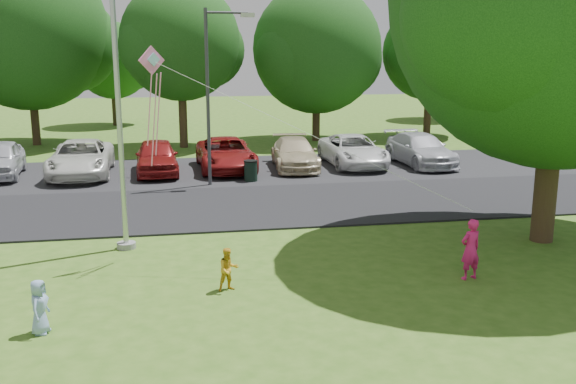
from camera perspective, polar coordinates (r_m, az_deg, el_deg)
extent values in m
plane|color=#375F19|center=(13.24, -0.02, -10.68)|extent=(120.00, 120.00, 0.00)
cube|color=black|center=(21.71, -4.24, -1.27)|extent=(60.00, 6.00, 0.06)
cube|color=black|center=(28.04, -5.66, 1.89)|extent=(42.00, 7.00, 0.06)
cylinder|color=#B7BABF|center=(17.02, -15.07, 11.41)|extent=(0.14, 0.14, 10.00)
cylinder|color=gray|center=(17.78, -14.17, -4.62)|extent=(0.50, 0.50, 0.16)
cylinder|color=#3F3F44|center=(24.64, -7.14, 8.15)|extent=(0.13, 0.13, 6.70)
cylinder|color=#3F3F44|center=(24.68, -5.48, 15.59)|extent=(1.56, 0.15, 0.09)
cube|color=silver|center=(24.78, -3.61, 15.43)|extent=(0.51, 0.26, 0.16)
cylinder|color=black|center=(25.60, -3.33, 1.79)|extent=(0.52, 0.52, 0.84)
cylinder|color=black|center=(25.52, -3.34, 2.77)|extent=(0.56, 0.56, 0.05)
cylinder|color=#332316|center=(18.90, 21.99, 0.97)|extent=(0.62, 0.62, 3.43)
sphere|color=#123A0F|center=(16.71, 19.97, 14.91)|extent=(5.37, 5.37, 5.37)
sphere|color=#123A0F|center=(16.56, 18.16, 14.77)|extent=(4.65, 4.65, 4.65)
cylinder|color=#332316|center=(38.11, -21.59, 6.30)|extent=(0.44, 0.44, 3.19)
sphere|color=#123A0F|center=(37.95, -22.16, 13.16)|extent=(8.50, 8.50, 8.50)
sphere|color=#123A0F|center=(38.45, -18.97, 12.43)|extent=(5.53, 5.53, 5.53)
cylinder|color=#332316|center=(35.05, -9.32, 6.72)|extent=(0.44, 0.44, 3.43)
sphere|color=#123A0F|center=(34.87, -9.56, 13.12)|extent=(6.27, 6.27, 6.27)
sphere|color=#123A0F|center=(35.55, -7.22, 12.42)|extent=(4.07, 4.07, 4.07)
sphere|color=#123A0F|center=(34.09, -11.67, 12.52)|extent=(3.76, 3.76, 3.76)
cylinder|color=#332316|center=(37.25, 2.51, 6.63)|extent=(0.44, 0.44, 2.66)
sphere|color=#123A0F|center=(37.05, 2.57, 12.59)|extent=(7.27, 7.27, 7.27)
sphere|color=#123A0F|center=(38.15, 4.76, 11.74)|extent=(4.72, 4.72, 4.72)
sphere|color=#123A0F|center=(35.86, 0.58, 12.02)|extent=(4.36, 4.36, 4.36)
cylinder|color=#332316|center=(40.07, 12.30, 7.03)|extent=(0.44, 0.44, 3.02)
sphere|color=#123A0F|center=(39.90, 12.54, 12.03)|extent=(5.67, 5.67, 5.67)
sphere|color=#123A0F|center=(40.92, 13.88, 11.38)|extent=(3.68, 3.68, 3.68)
sphere|color=#123A0F|center=(38.82, 11.35, 11.65)|extent=(3.40, 3.40, 3.40)
cylinder|color=#332316|center=(46.29, -15.10, 7.35)|extent=(0.44, 0.44, 2.60)
sphere|color=#123A0F|center=(46.13, -15.33, 11.21)|extent=(5.20, 5.20, 5.20)
sphere|color=#123A0F|center=(46.58, -13.79, 10.82)|extent=(3.38, 3.38, 3.38)
sphere|color=#123A0F|center=(45.59, -16.70, 10.79)|extent=(3.12, 3.12, 3.12)
cylinder|color=#332316|center=(49.89, 13.75, 7.78)|extent=(0.44, 0.44, 2.60)
sphere|color=#123A0F|center=(49.74, 13.94, 11.36)|extent=(5.20, 5.20, 5.20)
sphere|color=#123A0F|center=(50.70, 14.90, 10.89)|extent=(3.38, 3.38, 3.38)
sphere|color=#123A0F|center=(48.73, 13.10, 11.08)|extent=(3.12, 3.12, 3.12)
imported|color=silver|center=(27.94, -17.94, 2.87)|extent=(2.51, 5.30, 1.46)
imported|color=maroon|center=(27.55, -11.59, 3.09)|extent=(1.86, 4.30, 1.45)
imported|color=maroon|center=(27.98, -5.55, 3.38)|extent=(2.47, 5.09, 1.40)
imported|color=#C6B793|center=(28.25, 0.60, 3.44)|extent=(2.16, 4.65, 1.31)
imported|color=silver|center=(29.06, 5.80, 3.70)|extent=(2.35, 4.97, 1.37)
imported|color=silver|center=(29.72, 11.69, 3.73)|extent=(2.26, 4.93, 1.40)
imported|color=#D91C6B|center=(15.41, 15.91, -4.91)|extent=(0.60, 0.47, 1.44)
imported|color=gold|center=(14.28, -5.32, -6.86)|extent=(0.55, 0.48, 0.97)
imported|color=#84A1CB|center=(13.01, -21.23, -9.49)|extent=(0.44, 0.58, 1.06)
cube|color=pink|center=(15.93, -12.04, 11.38)|extent=(0.62, 0.37, 0.68)
cube|color=#8CC6E5|center=(15.90, -11.86, 11.46)|extent=(0.30, 0.19, 0.33)
cylinder|color=white|center=(14.99, 1.83, 5.20)|extent=(7.09, 2.79, 3.34)
cylinder|color=pink|center=(15.99, -12.21, 7.19)|extent=(0.22, 0.28, 1.81)
cylinder|color=pink|center=(16.05, -11.46, 6.73)|extent=(0.25, 0.47, 2.07)
cylinder|color=pink|center=(15.94, -11.81, 6.16)|extent=(0.27, 0.69, 2.31)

